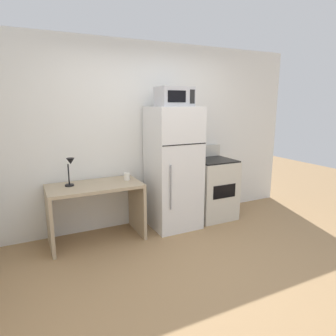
% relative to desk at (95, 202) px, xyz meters
% --- Properties ---
extents(ground_plane, '(12.00, 12.00, 0.00)m').
position_rel_desk_xyz_m(ground_plane, '(0.88, -1.32, -0.52)').
color(ground_plane, '#9E7A51').
extents(wall_back_white, '(5.00, 0.10, 2.60)m').
position_rel_desk_xyz_m(wall_back_white, '(0.88, 0.38, 0.78)').
color(wall_back_white, white).
rests_on(wall_back_white, ground).
extents(desk, '(1.17, 0.61, 0.75)m').
position_rel_desk_xyz_m(desk, '(0.00, 0.00, 0.00)').
color(desk, tan).
rests_on(desk, ground).
extents(desk_lamp, '(0.14, 0.12, 0.35)m').
position_rel_desk_xyz_m(desk_lamp, '(-0.27, 0.07, 0.47)').
color(desk_lamp, black).
rests_on(desk_lamp, desk).
extents(coffee_mug, '(0.08, 0.08, 0.09)m').
position_rel_desk_xyz_m(coffee_mug, '(0.44, 0.04, 0.27)').
color(coffee_mug, white).
rests_on(coffee_mug, desk).
extents(refrigerator, '(0.66, 0.67, 1.71)m').
position_rel_desk_xyz_m(refrigerator, '(1.12, -0.02, 0.33)').
color(refrigerator, white).
rests_on(refrigerator, ground).
extents(microwave, '(0.46, 0.35, 0.26)m').
position_rel_desk_xyz_m(microwave, '(1.12, -0.04, 1.32)').
color(microwave, '#B7B7BC').
rests_on(microwave, refrigerator).
extents(oven_range, '(0.61, 0.61, 1.10)m').
position_rel_desk_xyz_m(oven_range, '(1.82, 0.01, -0.06)').
color(oven_range, beige).
rests_on(oven_range, ground).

